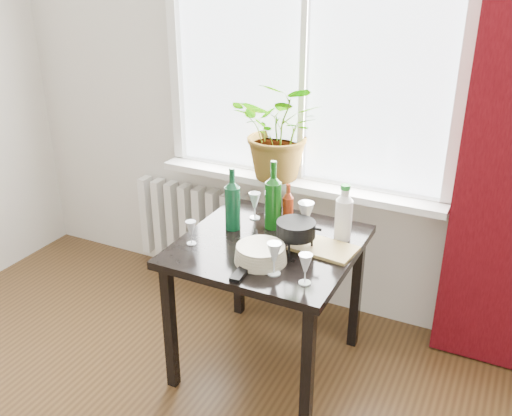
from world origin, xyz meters
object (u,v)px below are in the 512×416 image
at_px(tv_remote, 242,272).
at_px(potted_plant, 282,130).
at_px(table, 268,259).
at_px(wineglass_front_left, 191,233).
at_px(bottle_amber, 288,205).
at_px(wineglass_far_right, 305,269).
at_px(cleaning_bottle, 344,212).
at_px(wineglass_front_right, 274,258).
at_px(cutting_board, 324,248).
at_px(plate_stack, 261,254).
at_px(wineglass_back_center, 306,219).
at_px(wine_bottle_left, 232,198).
at_px(radiator, 193,225).
at_px(wineglass_back_left, 255,205).
at_px(wine_bottle_right, 273,194).
at_px(fondue_pot, 296,236).

bearing_deg(tv_remote, potted_plant, 99.25).
distance_m(table, wineglass_front_left, 0.41).
xyz_separation_m(bottle_amber, wineglass_far_right, (0.29, -0.49, -0.05)).
bearing_deg(cleaning_bottle, wineglass_front_right, -109.57).
bearing_deg(cleaning_bottle, cutting_board, -105.83).
relative_size(wineglass_front_right, wineglass_front_left, 1.27).
distance_m(cleaning_bottle, cutting_board, 0.21).
distance_m(table, plate_stack, 0.23).
height_order(cleaning_bottle, plate_stack, cleaning_bottle).
bearing_deg(wineglass_back_center, bottle_amber, 149.61).
xyz_separation_m(potted_plant, cleaning_bottle, (0.51, -0.39, -0.25)).
bearing_deg(wine_bottle_left, plate_stack, -41.72).
relative_size(radiator, wineglass_back_left, 5.34).
relative_size(tv_remote, cutting_board, 0.55).
height_order(potted_plant, wineglass_far_right, potted_plant).
relative_size(wine_bottle_left, wineglass_front_right, 2.14).
distance_m(radiator, wineglass_far_right, 1.53).
height_order(table, wineglass_back_left, wineglass_back_left).
bearing_deg(wine_bottle_right, wineglass_front_right, -64.70).
height_order(radiator, wineglass_front_right, wineglass_front_right).
distance_m(radiator, wineglass_front_left, 1.05).
distance_m(wineglass_back_center, wineglass_back_left, 0.34).
distance_m(wineglass_far_right, wineglass_front_left, 0.64).
bearing_deg(wineglass_front_right, wine_bottle_right, 115.30).
relative_size(bottle_amber, fondue_pot, 1.09).
relative_size(potted_plant, tv_remote, 3.49).
xyz_separation_m(table, fondue_pot, (0.14, -0.00, 0.17)).
xyz_separation_m(table, potted_plant, (-0.20, 0.59, 0.49)).
xyz_separation_m(wineglass_far_right, fondue_pot, (-0.16, 0.27, 0.00)).
height_order(wine_bottle_right, tv_remote, wine_bottle_right).
distance_m(cleaning_bottle, plate_stack, 0.48).
bearing_deg(bottle_amber, table, -92.36).
xyz_separation_m(wineglass_front_right, plate_stack, (-0.10, 0.08, -0.04)).
bearing_deg(tv_remote, wineglass_front_left, 153.91).
bearing_deg(cutting_board, radiator, 152.62).
height_order(radiator, wine_bottle_right, wine_bottle_right).
height_order(potted_plant, wine_bottle_right, potted_plant).
relative_size(table, tv_remote, 5.11).
distance_m(radiator, wineglass_back_left, 0.89).
bearing_deg(cleaning_bottle, radiator, 159.68).
distance_m(wine_bottle_left, wineglass_far_right, 0.64).
relative_size(table, cleaning_bottle, 2.88).
bearing_deg(wine_bottle_left, potted_plant, 85.93).
distance_m(table, fondue_pot, 0.22).
height_order(radiator, plate_stack, plate_stack).
height_order(radiator, wineglass_far_right, wineglass_far_right).
bearing_deg(wine_bottle_left, radiator, 137.38).
bearing_deg(fondue_pot, plate_stack, -116.04).
distance_m(radiator, wine_bottle_right, 1.07).
distance_m(bottle_amber, wineglass_back_center, 0.15).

